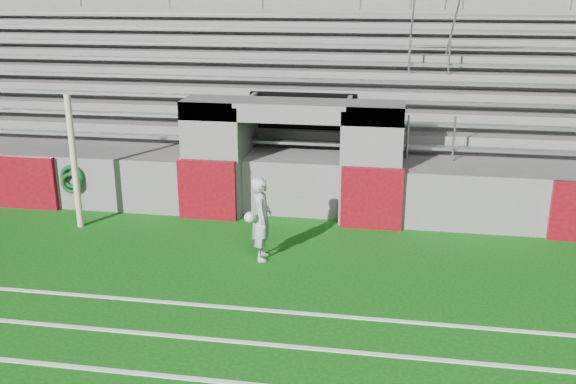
# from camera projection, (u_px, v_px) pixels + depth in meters

# --- Properties ---
(ground) EXTENTS (90.00, 90.00, 0.00)m
(ground) POSITION_uv_depth(u_px,v_px,m) (260.00, 282.00, 11.27)
(ground) COLOR #0C4B0C
(ground) RESTS_ON ground
(field_post) EXTENTS (0.13, 0.13, 2.87)m
(field_post) POSITION_uv_depth(u_px,v_px,m) (74.00, 162.00, 13.43)
(field_post) COLOR #C5B792
(field_post) RESTS_ON ground
(stadium_structure) EXTENTS (26.00, 8.48, 5.42)m
(stadium_structure) POSITION_uv_depth(u_px,v_px,m) (317.00, 113.00, 18.28)
(stadium_structure) COLOR #575553
(stadium_structure) RESTS_ON ground
(goalkeeper_with_ball) EXTENTS (0.52, 0.66, 1.62)m
(goalkeeper_with_ball) POSITION_uv_depth(u_px,v_px,m) (262.00, 218.00, 12.00)
(goalkeeper_with_ball) COLOR #9DA3A7
(goalkeeper_with_ball) RESTS_ON ground
(hose_coil) EXTENTS (0.56, 0.15, 0.67)m
(hose_coil) POSITION_uv_depth(u_px,v_px,m) (72.00, 180.00, 14.56)
(hose_coil) COLOR #0B391A
(hose_coil) RESTS_ON ground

